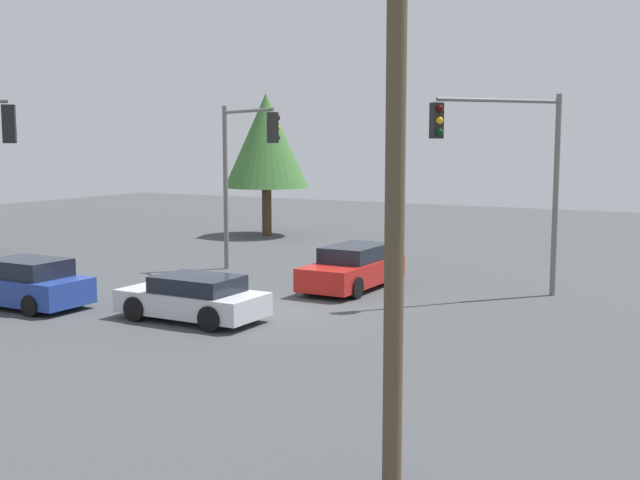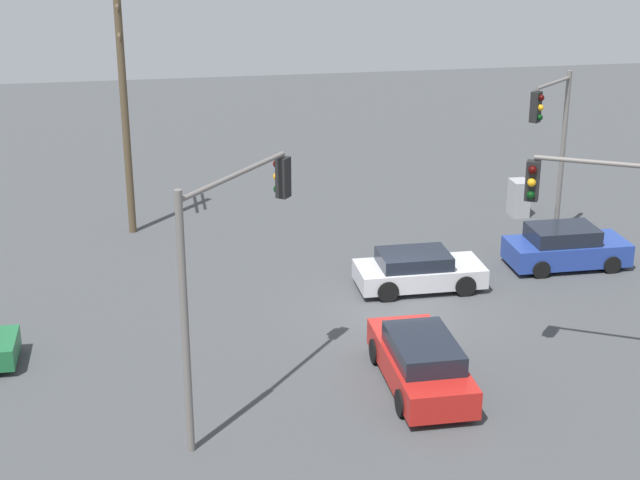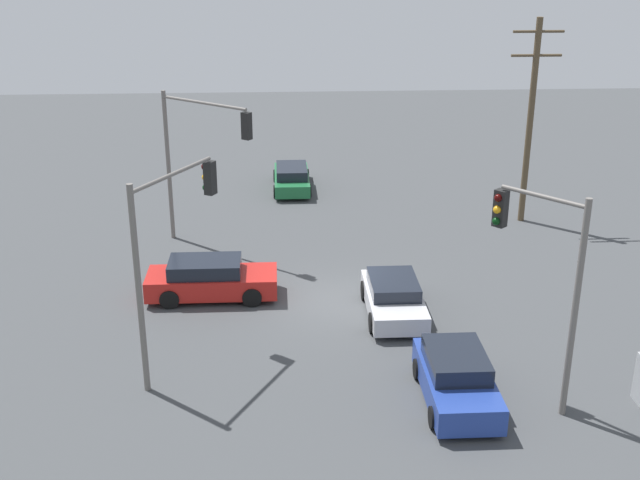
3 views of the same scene
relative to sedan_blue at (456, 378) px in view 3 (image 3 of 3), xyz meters
The scene contains 9 objects.
ground_plane 7.23m from the sedan_blue, 66.40° to the right, with size 80.00×80.00×0.00m, color #424447.
sedan_blue is the anchor object (origin of this frame).
sedan_red 10.41m from the sedan_blue, 44.29° to the right, with size 4.70×1.95×1.46m.
sedan_green 20.53m from the sedan_blue, 78.12° to the right, with size 1.88×4.46×1.27m.
sedan_silver 5.64m from the sedan_blue, 79.79° to the right, with size 1.98×4.14×1.26m.
traffic_signal_main 15.23m from the sedan_blue, 56.59° to the right, with size 3.76×3.06×6.43m.
traffic_signal_cross 4.14m from the sedan_blue, behind, with size 2.00×2.18×6.30m.
traffic_signal_aux 9.21m from the sedan_blue, 16.43° to the right, with size 2.13×3.65×6.29m.
utility_pole_tall 16.59m from the sedan_blue, 112.85° to the right, with size 2.20×0.28×9.11m.
Camera 3 is at (2.06, 26.06, 12.58)m, focal length 45.00 mm.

